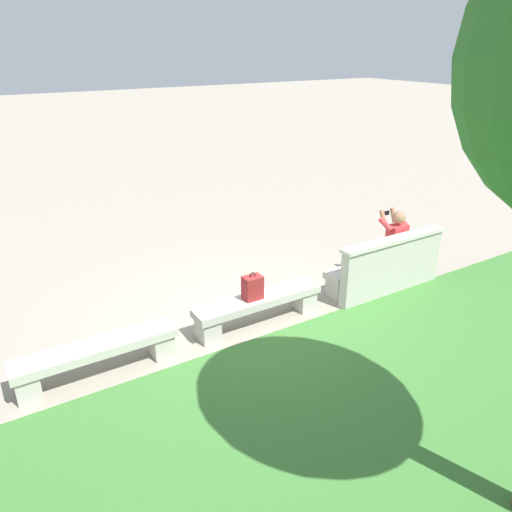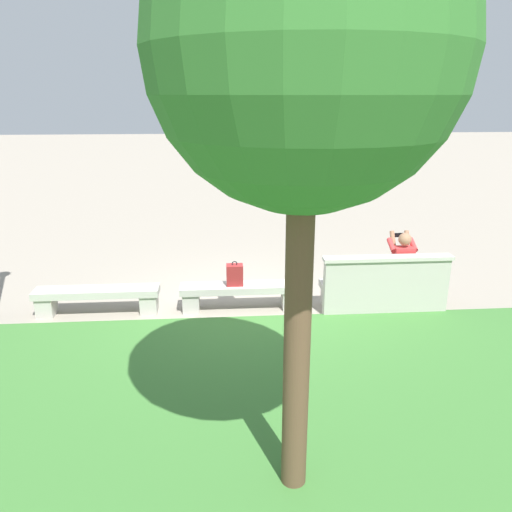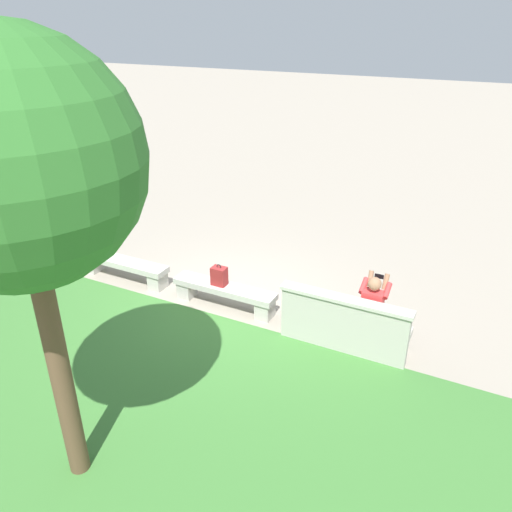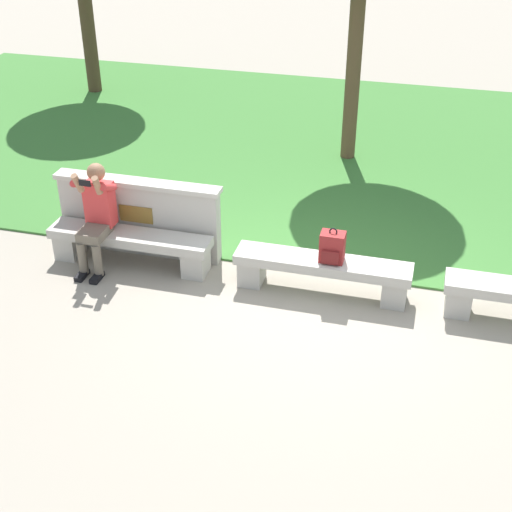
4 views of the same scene
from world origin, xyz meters
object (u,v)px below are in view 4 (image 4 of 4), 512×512
(bench_main, at_px, (130,243))
(person_photographer, at_px, (96,212))
(bench_near, at_px, (322,270))
(backpack, at_px, (332,248))

(bench_main, relative_size, person_photographer, 1.57)
(bench_near, height_order, backpack, backpack)
(person_photographer, relative_size, backpack, 3.08)
(bench_main, height_order, bench_near, same)
(bench_near, height_order, person_photographer, person_photographer)
(bench_main, bearing_deg, backpack, -0.17)
(person_photographer, bearing_deg, bench_near, 1.59)
(person_photographer, height_order, backpack, person_photographer)
(bench_main, distance_m, person_photographer, 0.58)
(bench_main, height_order, backpack, backpack)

